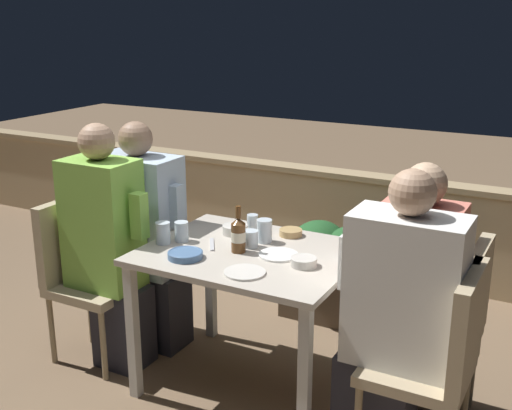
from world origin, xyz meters
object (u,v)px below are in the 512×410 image
(chair_right_near, at_px, (442,352))
(chair_right_far, at_px, (452,319))
(chair_left_far, at_px, (119,250))
(person_blue_shirt, at_px, (145,236))
(chair_left_near, at_px, (82,264))
(person_coral_top, at_px, (410,291))
(beer_bottle, at_px, (238,235))
(person_green_blouse, at_px, (108,247))
(person_white_polo, at_px, (396,318))

(chair_right_near, bearing_deg, chair_right_far, 94.60)
(chair_left_far, bearing_deg, person_blue_shirt, -0.00)
(chair_left_far, bearing_deg, chair_right_near, -8.73)
(chair_left_near, xyz_separation_m, person_coral_top, (1.74, 0.30, 0.09))
(person_blue_shirt, height_order, beer_bottle, person_blue_shirt)
(chair_right_near, bearing_deg, person_green_blouse, 179.22)
(person_blue_shirt, height_order, chair_right_far, person_blue_shirt)
(person_white_polo, relative_size, beer_bottle, 5.52)
(person_white_polo, relative_size, person_coral_top, 1.03)
(person_green_blouse, distance_m, person_blue_shirt, 0.28)
(chair_right_far, xyz_separation_m, person_coral_top, (-0.20, -0.00, 0.09))
(person_blue_shirt, bearing_deg, person_coral_top, 0.94)
(beer_bottle, bearing_deg, chair_right_near, -6.90)
(chair_left_far, height_order, beer_bottle, beer_bottle)
(person_green_blouse, relative_size, person_white_polo, 1.04)
(chair_left_near, relative_size, person_white_polo, 0.70)
(chair_left_near, bearing_deg, person_white_polo, -0.78)
(person_white_polo, distance_m, beer_bottle, 0.86)
(beer_bottle, bearing_deg, person_white_polo, -8.52)
(chair_left_near, relative_size, person_coral_top, 0.72)
(chair_left_near, xyz_separation_m, chair_left_far, (0.03, 0.27, 0.00))
(chair_left_far, distance_m, person_coral_top, 1.72)
(beer_bottle, bearing_deg, chair_right_far, 11.15)
(chair_right_far, height_order, beer_bottle, beer_bottle)
(person_coral_top, bearing_deg, chair_left_near, -170.28)
(person_white_polo, xyz_separation_m, chair_right_far, (0.17, 0.32, -0.11))
(person_blue_shirt, xyz_separation_m, chair_right_far, (1.72, 0.02, -0.12))
(person_blue_shirt, bearing_deg, chair_left_near, -129.74)
(chair_left_near, relative_size, chair_right_far, 1.00)
(chair_right_far, relative_size, beer_bottle, 3.85)
(chair_right_far, distance_m, person_coral_top, 0.22)
(chair_left_far, bearing_deg, person_white_polo, -9.70)
(chair_left_far, distance_m, beer_bottle, 0.97)
(chair_left_near, bearing_deg, person_green_blouse, 0.00)
(chair_right_near, bearing_deg, person_coral_top, 125.00)
(person_white_polo, distance_m, chair_right_far, 0.38)
(chair_right_near, xyz_separation_m, person_coral_top, (-0.23, 0.32, 0.09))
(person_blue_shirt, relative_size, person_coral_top, 1.05)
(person_green_blouse, xyz_separation_m, person_white_polo, (1.57, -0.02, -0.03))
(person_blue_shirt, height_order, person_coral_top, person_blue_shirt)
(chair_left_near, relative_size, person_blue_shirt, 0.69)
(person_green_blouse, relative_size, chair_right_near, 1.49)
(person_blue_shirt, xyz_separation_m, beer_bottle, (0.71, -0.17, 0.18))
(chair_left_far, height_order, chair_right_far, same)
(chair_left_near, distance_m, chair_right_near, 1.97)
(chair_left_near, height_order, beer_bottle, beer_bottle)
(chair_left_far, relative_size, person_blue_shirt, 0.69)
(person_white_polo, bearing_deg, chair_left_far, 170.30)
(chair_right_near, bearing_deg, chair_left_near, 179.30)
(person_green_blouse, bearing_deg, person_coral_top, 10.93)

